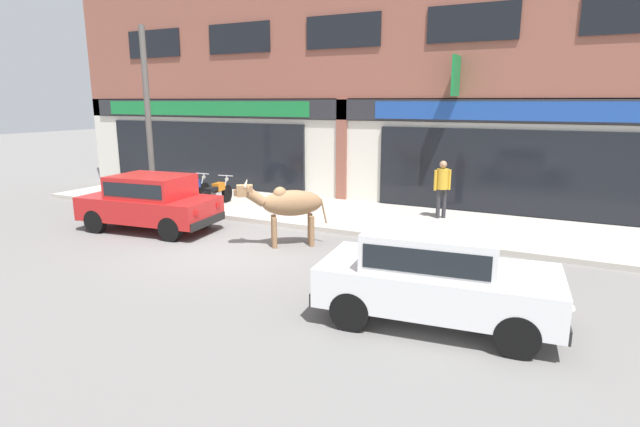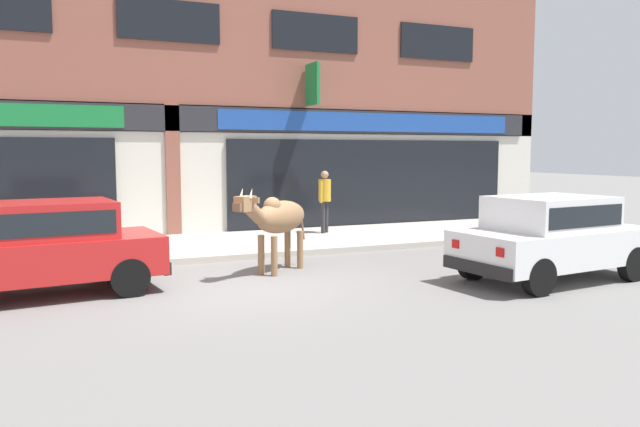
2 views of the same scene
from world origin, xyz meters
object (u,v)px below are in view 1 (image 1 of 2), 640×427
(cow, at_px, (288,204))
(motorcycle_1, at_px, (217,194))
(car_0, at_px, (435,271))
(motorcycle_0, at_px, (191,191))
(pedestrian, at_px, (442,183))
(utility_pole, at_px, (148,118))
(car_1, at_px, (150,200))

(cow, bearing_deg, motorcycle_1, 148.68)
(car_0, distance_m, motorcycle_0, 10.38)
(motorcycle_0, bearing_deg, car_0, -29.01)
(pedestrian, bearing_deg, motorcycle_0, -169.48)
(cow, bearing_deg, utility_pole, 163.64)
(cow, bearing_deg, motorcycle_0, 153.94)
(car_0, height_order, car_1, same)
(car_1, xyz_separation_m, motorcycle_1, (-0.04, 2.78, -0.30))
(car_1, bearing_deg, motorcycle_0, 111.00)
(car_1, xyz_separation_m, utility_pole, (-1.97, 2.09, 2.00))
(cow, xyz_separation_m, motorcycle_1, (-3.97, 2.42, -0.49))
(cow, bearing_deg, car_1, -174.78)
(utility_pole, bearing_deg, pedestrian, 14.03)
(motorcycle_0, bearing_deg, car_1, -69.00)
(cow, relative_size, car_1, 0.49)
(cow, bearing_deg, pedestrian, 55.58)
(cow, xyz_separation_m, pedestrian, (2.65, 3.87, 0.11))
(pedestrian, bearing_deg, motorcycle_1, -167.60)
(motorcycle_1, bearing_deg, cow, -31.32)
(car_0, bearing_deg, motorcycle_0, 150.99)
(cow, distance_m, car_0, 4.82)
(utility_pole, bearing_deg, cow, -16.36)
(car_0, xyz_separation_m, pedestrian, (-1.41, 6.45, 0.30))
(cow, distance_m, car_1, 3.95)
(cow, distance_m, utility_pole, 6.41)
(pedestrian, height_order, utility_pole, utility_pole)
(motorcycle_0, xyz_separation_m, utility_pole, (-0.89, -0.72, 2.30))
(motorcycle_1, xyz_separation_m, utility_pole, (-1.93, -0.68, 2.30))
(motorcycle_0, relative_size, utility_pole, 0.34)
(motorcycle_1, bearing_deg, utility_pole, -160.56)
(car_1, relative_size, pedestrian, 2.33)
(cow, distance_m, motorcycle_0, 5.60)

